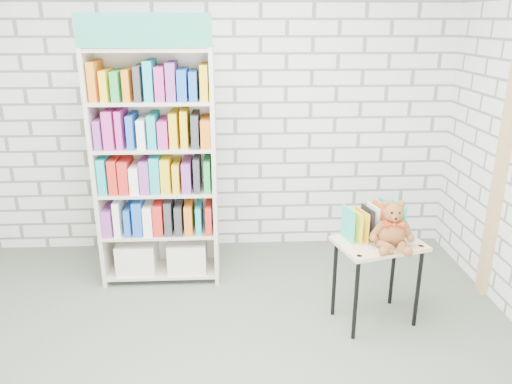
{
  "coord_description": "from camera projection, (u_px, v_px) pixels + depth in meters",
  "views": [
    {
      "loc": [
        0.19,
        -2.56,
        2.12
      ],
      "look_at": [
        0.37,
        0.95,
        0.9
      ],
      "focal_mm": 35.0,
      "sensor_mm": 36.0,
      "label": 1
    }
  ],
  "objects": [
    {
      "name": "ground",
      "position": [
        205.0,
        379.0,
        3.1
      ],
      "size": [
        4.5,
        4.5,
        0.0
      ],
      "primitive_type": "plane",
      "color": "#4F584A",
      "rests_on": "ground"
    },
    {
      "name": "room_shell",
      "position": [
        193.0,
        90.0,
        2.52
      ],
      "size": [
        4.52,
        4.02,
        2.81
      ],
      "color": "silver",
      "rests_on": "ground"
    },
    {
      "name": "bookshelf",
      "position": [
        157.0,
        167.0,
        4.04
      ],
      "size": [
        0.96,
        0.38,
        2.17
      ],
      "color": "beige",
      "rests_on": "ground"
    },
    {
      "name": "display_table",
      "position": [
        378.0,
        253.0,
        3.54
      ],
      "size": [
        0.68,
        0.55,
        0.64
      ],
      "color": "tan",
      "rests_on": "ground"
    },
    {
      "name": "table_books",
      "position": [
        373.0,
        221.0,
        3.56
      ],
      "size": [
        0.45,
        0.29,
        0.25
      ],
      "color": "#2AB8A3",
      "rests_on": "display_table"
    },
    {
      "name": "teddy_bear",
      "position": [
        392.0,
        229.0,
        3.4
      ],
      "size": [
        0.31,
        0.29,
        0.33
      ],
      "color": "brown",
      "rests_on": "display_table"
    },
    {
      "name": "door_trim",
      "position": [
        501.0,
        169.0,
        3.76
      ],
      "size": [
        0.05,
        0.12,
        2.1
      ],
      "primitive_type": "cube",
      "color": "tan",
      "rests_on": "ground"
    }
  ]
}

